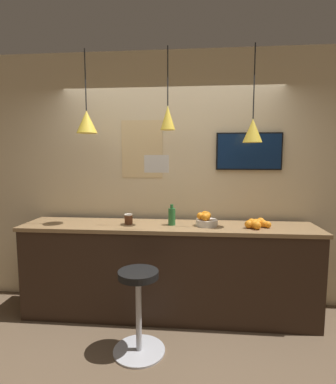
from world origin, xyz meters
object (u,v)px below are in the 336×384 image
Objects in this scene: juice_bottle at (172,216)px; spread_jar at (129,219)px; bar_stool at (139,302)px; fruit_bowl at (206,220)px; mounted_tv at (249,151)px.

juice_bottle reaches higher than spread_jar.
juice_bottle reaches higher than bar_stool.
bar_stool is 0.94m from juice_bottle.
spread_jar is (-0.46, 0.00, -0.04)m from juice_bottle.
bar_stool is 3.35× the size of juice_bottle.
juice_bottle is 0.46m from spread_jar.
fruit_bowl reaches higher than spread_jar.
mounted_tv reaches higher than spread_jar.
bar_stool is 1.06m from fruit_bowl.
mounted_tv is at bearing 36.52° from fruit_bowl.
spread_jar is at bearing -164.98° from mounted_tv.
bar_stool is 1.03× the size of mounted_tv.
fruit_bowl is at bearing -143.48° from mounted_tv.
mounted_tv is at bearing 15.02° from spread_jar.
spread_jar reaches higher than bar_stool.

